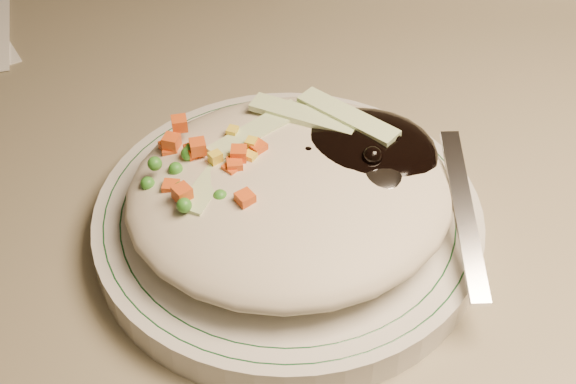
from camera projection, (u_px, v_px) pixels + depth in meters
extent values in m
cube|color=#7E745B|center=(298.00, 74.00, 0.66)|extent=(1.40, 0.70, 0.04)
cylinder|color=beige|center=(288.00, 223.00, 0.49)|extent=(0.24, 0.24, 0.02)
torus|color=#144723|center=(288.00, 211.00, 0.48)|extent=(0.22, 0.22, 0.00)
torus|color=#144723|center=(288.00, 211.00, 0.48)|extent=(0.20, 0.20, 0.00)
ellipsoid|color=#C0B49B|center=(290.00, 193.00, 0.47)|extent=(0.19, 0.18, 0.04)
ellipsoid|color=black|center=(356.00, 157.00, 0.48)|extent=(0.10, 0.09, 0.03)
ellipsoid|color=orange|center=(208.00, 180.00, 0.47)|extent=(0.08, 0.08, 0.02)
sphere|color=black|center=(308.00, 155.00, 0.47)|extent=(0.01, 0.01, 0.01)
sphere|color=black|center=(352.00, 141.00, 0.48)|extent=(0.01, 0.01, 0.01)
sphere|color=black|center=(393.00, 138.00, 0.47)|extent=(0.01, 0.01, 0.01)
sphere|color=black|center=(374.00, 133.00, 0.49)|extent=(0.01, 0.01, 0.01)
sphere|color=black|center=(372.00, 156.00, 0.46)|extent=(0.01, 0.01, 0.01)
sphere|color=black|center=(351.00, 149.00, 0.47)|extent=(0.01, 0.01, 0.01)
sphere|color=black|center=(364.00, 135.00, 0.49)|extent=(0.01, 0.01, 0.01)
cube|color=#DB4F18|center=(198.00, 147.00, 0.46)|extent=(0.01, 0.01, 0.01)
cube|color=#DB4F18|center=(232.00, 181.00, 0.46)|extent=(0.01, 0.01, 0.01)
cube|color=#DB4F18|center=(172.00, 142.00, 0.47)|extent=(0.01, 0.01, 0.01)
cube|color=#DB4F18|center=(239.00, 154.00, 0.46)|extent=(0.01, 0.01, 0.01)
cube|color=#DB4F18|center=(235.00, 166.00, 0.46)|extent=(0.01, 0.01, 0.01)
cube|color=#DB4F18|center=(168.00, 148.00, 0.48)|extent=(0.01, 0.01, 0.01)
cube|color=#DB4F18|center=(194.00, 151.00, 0.47)|extent=(0.01, 0.01, 0.01)
cube|color=#DB4F18|center=(232.00, 171.00, 0.46)|extent=(0.01, 0.01, 0.01)
cube|color=#DB4F18|center=(258.00, 149.00, 0.47)|extent=(0.01, 0.01, 0.01)
cube|color=#DB4F18|center=(179.00, 124.00, 0.48)|extent=(0.01, 0.01, 0.01)
cube|color=#DB4F18|center=(182.00, 193.00, 0.44)|extent=(0.01, 0.01, 0.01)
cube|color=#DB4F18|center=(245.00, 199.00, 0.43)|extent=(0.01, 0.01, 0.01)
cube|color=#DB4F18|center=(171.00, 189.00, 0.45)|extent=(0.01, 0.01, 0.01)
cube|color=#DB4F18|center=(171.00, 152.00, 0.48)|extent=(0.01, 0.01, 0.01)
sphere|color=#388C28|center=(231.00, 162.00, 0.47)|extent=(0.01, 0.01, 0.01)
sphere|color=#388C28|center=(184.00, 205.00, 0.43)|extent=(0.01, 0.01, 0.01)
sphere|color=#388C28|center=(176.00, 169.00, 0.46)|extent=(0.01, 0.01, 0.01)
sphere|color=#388C28|center=(155.00, 164.00, 0.45)|extent=(0.01, 0.01, 0.01)
sphere|color=#388C28|center=(225.00, 158.00, 0.47)|extent=(0.01, 0.01, 0.01)
sphere|color=#388C28|center=(247.00, 197.00, 0.45)|extent=(0.01, 0.01, 0.01)
sphere|color=#388C28|center=(207.00, 175.00, 0.46)|extent=(0.01, 0.01, 0.01)
sphere|color=#388C28|center=(201.00, 200.00, 0.45)|extent=(0.01, 0.01, 0.01)
sphere|color=#388C28|center=(148.00, 184.00, 0.46)|extent=(0.01, 0.01, 0.01)
sphere|color=#388C28|center=(191.00, 150.00, 0.46)|extent=(0.01, 0.01, 0.01)
sphere|color=#388C28|center=(188.00, 154.00, 0.46)|extent=(0.01, 0.01, 0.01)
sphere|color=#388C28|center=(181.00, 189.00, 0.45)|extent=(0.01, 0.01, 0.01)
sphere|color=#388C28|center=(220.00, 197.00, 0.44)|extent=(0.01, 0.01, 0.01)
sphere|color=#388C28|center=(258.00, 136.00, 0.48)|extent=(0.01, 0.01, 0.01)
cube|color=yellow|center=(223.00, 158.00, 0.47)|extent=(0.01, 0.01, 0.01)
cube|color=yellow|center=(250.00, 158.00, 0.46)|extent=(0.01, 0.01, 0.01)
cube|color=yellow|center=(203.00, 158.00, 0.47)|extent=(0.01, 0.01, 0.01)
cube|color=yellow|center=(215.00, 158.00, 0.46)|extent=(0.01, 0.01, 0.01)
cube|color=yellow|center=(208.00, 177.00, 0.46)|extent=(0.01, 0.01, 0.01)
cube|color=yellow|center=(251.00, 144.00, 0.47)|extent=(0.01, 0.01, 0.01)
cube|color=yellow|center=(233.00, 133.00, 0.48)|extent=(0.01, 0.01, 0.01)
cube|color=yellow|center=(225.00, 176.00, 0.46)|extent=(0.01, 0.01, 0.01)
cube|color=#B2D18C|center=(258.00, 131.00, 0.48)|extent=(0.07, 0.05, 0.00)
cube|color=#B2D18C|center=(304.00, 115.00, 0.49)|extent=(0.06, 0.05, 0.00)
cube|color=#B2D18C|center=(218.00, 174.00, 0.46)|extent=(0.05, 0.06, 0.00)
cube|color=#B2D18C|center=(348.00, 116.00, 0.48)|extent=(0.05, 0.06, 0.00)
cube|color=#B2D18C|center=(301.00, 183.00, 0.46)|extent=(0.07, 0.02, 0.00)
ellipsoid|color=silver|center=(374.00, 171.00, 0.46)|extent=(0.04, 0.05, 0.01)
cube|color=silver|center=(464.00, 213.00, 0.45)|extent=(0.03, 0.11, 0.03)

